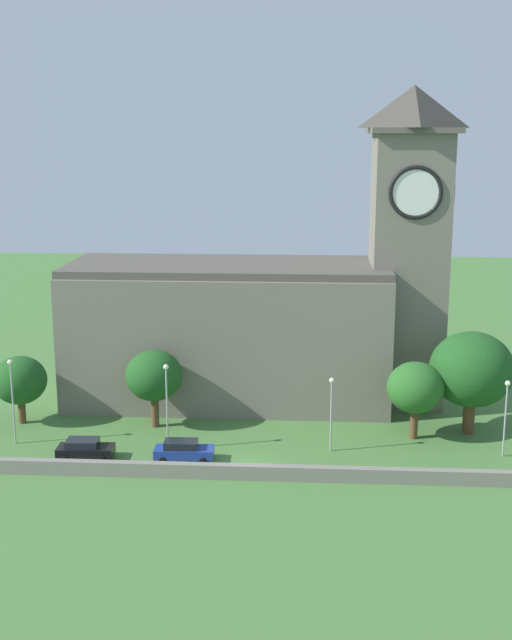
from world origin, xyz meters
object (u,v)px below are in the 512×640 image
object	(u,v)px
tree_churchyard	(154,376)
tree_riverside_west	(416,388)
car_blue	(183,450)
streetlamp_west_mid	(167,394)
streetlamp_central	(331,402)
tree_riverside_east	(20,380)
streetlamp_west_end	(12,388)
church	(266,314)
streetlamp_east_mid	(506,405)
tree_by_tower	(472,370)
car_black	(85,449)

from	to	relation	value
tree_churchyard	tree_riverside_west	world-z (taller)	tree_churchyard
car_blue	streetlamp_west_mid	size ratio (longest dim) A/B	0.65
streetlamp_central	tree_riverside_west	size ratio (longest dim) A/B	0.93
tree_riverside_east	car_blue	bearing A→B (deg)	-25.85
streetlamp_central	tree_riverside_west	distance (m)	7.94
streetlamp_west_end	streetlamp_west_mid	xyz separation A→B (m)	(13.08, -0.58, -0.00)
church	streetlamp_east_mid	world-z (taller)	church
church	streetlamp_east_mid	distance (m)	24.56
streetlamp_west_end	tree_riverside_east	distance (m)	5.15
tree_riverside_east	streetlamp_west_end	bearing A→B (deg)	-76.96
tree_by_tower	tree_churchyard	size ratio (longest dim) A/B	1.29
church	tree_riverside_west	xyz separation A→B (m)	(13.19, -10.17, -4.02)
streetlamp_west_mid	tree_riverside_west	world-z (taller)	streetlamp_west_mid
streetlamp_east_mid	tree_riverside_west	world-z (taller)	tree_riverside_west
streetlamp_central	streetlamp_east_mid	bearing A→B (deg)	-0.92
car_black	streetlamp_west_mid	size ratio (longest dim) A/B	0.62
car_blue	tree_riverside_west	world-z (taller)	tree_riverside_west
streetlamp_west_mid	tree_by_tower	world-z (taller)	tree_by_tower
streetlamp_west_end	tree_by_tower	bearing A→B (deg)	7.31
church	car_black	distance (m)	22.72
car_black	tree_churchyard	distance (m)	9.60
car_black	church	bearing A→B (deg)	50.08
streetlamp_central	tree_riverside_west	bearing A→B (deg)	25.05
streetlamp_west_mid	streetlamp_east_mid	bearing A→B (deg)	0.75
car_black	tree_riverside_east	distance (m)	11.55
streetlamp_central	streetlamp_east_mid	distance (m)	13.91
tree_by_tower	tree_churchyard	bearing A→B (deg)	-179.72
car_blue	tree_by_tower	size ratio (longest dim) A/B	0.53
tree_churchyard	tree_riverside_east	size ratio (longest dim) A/B	1.13
streetlamp_east_mid	tree_by_tower	world-z (taller)	tree_by_tower
streetlamp_east_mid	tree_by_tower	distance (m)	5.66
streetlamp_east_mid	tree_churchyard	size ratio (longest dim) A/B	0.91
tree_riverside_west	tree_churchyard	bearing A→B (deg)	176.32
streetlamp_west_mid	tree_riverside_east	world-z (taller)	streetlamp_west_mid
tree_by_tower	streetlamp_east_mid	bearing A→B (deg)	-70.76
church	tree_riverside_east	xyz separation A→B (m)	(-21.62, -8.58, -4.53)
tree_churchyard	tree_riverside_east	distance (m)	12.19
streetlamp_west_end	tree_churchyard	size ratio (longest dim) A/B	1.05
streetlamp_central	tree_churchyard	xyz separation A→B (m)	(-15.45, 4.82, 0.43)
tree_churchyard	church	bearing A→B (deg)	42.67
car_blue	tree_churchyard	xyz separation A→B (m)	(-3.68, 7.54, 3.85)
car_blue	streetlamp_central	distance (m)	12.56
church	car_black	bearing A→B (deg)	-129.92
streetlamp_east_mid	church	bearing A→B (deg)	145.37
streetlamp_east_mid	car_blue	bearing A→B (deg)	-174.43
streetlamp_west_end	tree_by_tower	xyz separation A→B (m)	(38.58, 4.95, 0.88)
streetlamp_west_end	streetlamp_east_mid	bearing A→B (deg)	-0.32
streetlamp_west_mid	tree_riverside_east	xyz separation A→B (m)	(-14.23, 5.53, -0.87)
car_black	car_blue	xyz separation A→B (m)	(7.94, 0.14, 0.02)
streetlamp_east_mid	car_black	bearing A→B (deg)	-175.51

